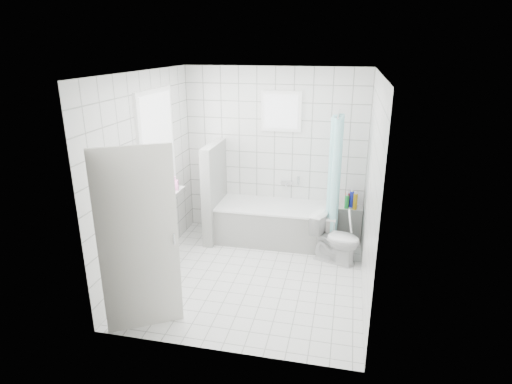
# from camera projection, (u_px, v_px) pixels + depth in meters

# --- Properties ---
(ground) EXTENTS (3.00, 3.00, 0.00)m
(ground) POSITION_uv_depth(u_px,v_px,m) (253.00, 275.00, 5.66)
(ground) COLOR white
(ground) RESTS_ON ground
(ceiling) EXTENTS (3.00, 3.00, 0.00)m
(ceiling) POSITION_uv_depth(u_px,v_px,m) (253.00, 72.00, 4.80)
(ceiling) COLOR white
(ceiling) RESTS_ON ground
(wall_back) EXTENTS (2.80, 0.02, 2.60)m
(wall_back) POSITION_uv_depth(u_px,v_px,m) (274.00, 153.00, 6.61)
(wall_back) COLOR white
(wall_back) RESTS_ON ground
(wall_front) EXTENTS (2.80, 0.02, 2.60)m
(wall_front) POSITION_uv_depth(u_px,v_px,m) (217.00, 232.00, 3.85)
(wall_front) COLOR white
(wall_front) RESTS_ON ground
(wall_left) EXTENTS (0.02, 3.00, 2.60)m
(wall_left) POSITION_uv_depth(u_px,v_px,m) (148.00, 175.00, 5.51)
(wall_left) COLOR white
(wall_left) RESTS_ON ground
(wall_right) EXTENTS (0.02, 3.00, 2.60)m
(wall_right) POSITION_uv_depth(u_px,v_px,m) (371.00, 190.00, 4.95)
(wall_right) COLOR white
(wall_right) RESTS_ON ground
(window_left) EXTENTS (0.01, 0.90, 1.40)m
(window_left) POSITION_uv_depth(u_px,v_px,m) (159.00, 147.00, 5.68)
(window_left) COLOR white
(window_left) RESTS_ON wall_left
(window_back) EXTENTS (0.50, 0.01, 0.50)m
(window_back) POSITION_uv_depth(u_px,v_px,m) (281.00, 112.00, 6.34)
(window_back) COLOR white
(window_back) RESTS_ON wall_back
(window_sill) EXTENTS (0.18, 1.02, 0.08)m
(window_sill) POSITION_uv_depth(u_px,v_px,m) (166.00, 200.00, 5.92)
(window_sill) COLOR white
(window_sill) RESTS_ON wall_left
(door) EXTENTS (0.70, 0.45, 2.00)m
(door) POSITION_uv_depth(u_px,v_px,m) (139.00, 242.00, 4.34)
(door) COLOR silver
(door) RESTS_ON ground
(bathtub) EXTENTS (1.80, 0.77, 0.58)m
(bathtub) POSITION_uv_depth(u_px,v_px,m) (276.00, 223.00, 6.58)
(bathtub) COLOR white
(bathtub) RESTS_ON ground
(partition_wall) EXTENTS (0.15, 0.85, 1.50)m
(partition_wall) POSITION_uv_depth(u_px,v_px,m) (215.00, 192.00, 6.58)
(partition_wall) COLOR white
(partition_wall) RESTS_ON ground
(tiled_ledge) EXTENTS (0.40, 0.24, 0.55)m
(tiled_ledge) POSITION_uv_depth(u_px,v_px,m) (348.00, 224.00, 6.60)
(tiled_ledge) COLOR white
(tiled_ledge) RESTS_ON ground
(toilet) EXTENTS (0.76, 0.57, 0.69)m
(toilet) POSITION_uv_depth(u_px,v_px,m) (336.00, 238.00, 5.94)
(toilet) COLOR white
(toilet) RESTS_ON ground
(curtain_rod) EXTENTS (0.02, 0.80, 0.02)m
(curtain_rod) POSITION_uv_depth(u_px,v_px,m) (339.00, 114.00, 5.82)
(curtain_rod) COLOR silver
(curtain_rod) RESTS_ON wall_back
(shower_curtain) EXTENTS (0.14, 0.48, 1.78)m
(shower_curtain) POSITION_uv_depth(u_px,v_px,m) (334.00, 179.00, 6.00)
(shower_curtain) COLOR #44C8C6
(shower_curtain) RESTS_ON curtain_rod
(tub_faucet) EXTENTS (0.18, 0.06, 0.06)m
(tub_faucet) POSITION_uv_depth(u_px,v_px,m) (287.00, 182.00, 6.68)
(tub_faucet) COLOR silver
(tub_faucet) RESTS_ON wall_back
(sill_bottles) EXTENTS (0.12, 0.66, 0.27)m
(sill_bottles) POSITION_uv_depth(u_px,v_px,m) (169.00, 187.00, 5.96)
(sill_bottles) COLOR white
(sill_bottles) RESTS_ON window_sill
(ledge_bottles) EXTENTS (0.19, 0.15, 0.25)m
(ledge_bottles) POSITION_uv_depth(u_px,v_px,m) (350.00, 201.00, 6.44)
(ledge_bottles) COLOR green
(ledge_bottles) RESTS_ON tiled_ledge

